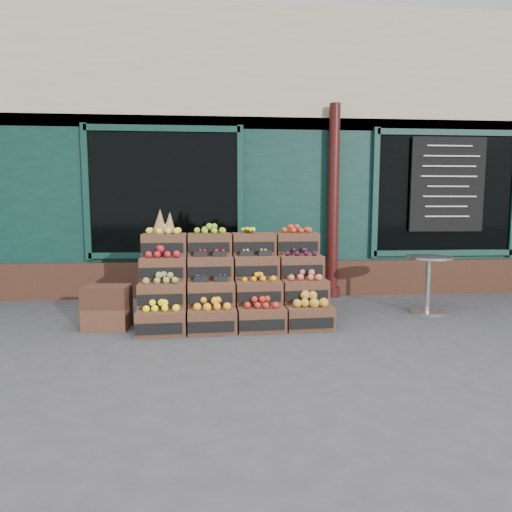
{
  "coord_description": "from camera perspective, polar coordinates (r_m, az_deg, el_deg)",
  "views": [
    {
      "loc": [
        -0.64,
        -5.03,
        1.48
      ],
      "look_at": [
        -0.2,
        0.7,
        0.85
      ],
      "focal_mm": 30.0,
      "sensor_mm": 36.0,
      "label": 1
    }
  ],
  "objects": [
    {
      "name": "ground",
      "position": [
        5.29,
        2.78,
        -10.01
      ],
      "size": [
        60.0,
        60.0,
        0.0
      ],
      "primitive_type": "plane",
      "color": "#373739",
      "rests_on": "ground"
    },
    {
      "name": "shop_facade",
      "position": [
        10.21,
        -0.76,
        11.39
      ],
      "size": [
        12.0,
        6.24,
        4.8
      ],
      "color": "#0D2D26",
      "rests_on": "ground"
    },
    {
      "name": "shopkeeper",
      "position": [
        7.95,
        -10.89,
        1.95
      ],
      "size": [
        0.74,
        0.58,
        1.8
      ],
      "primitive_type": "imported",
      "rotation": [
        0.0,
        0.0,
        3.39
      ],
      "color": "#134519",
      "rests_on": "ground"
    },
    {
      "name": "spare_crates",
      "position": [
        5.65,
        -19.24,
        -6.46
      ],
      "size": [
        0.56,
        0.4,
        0.54
      ],
      "rotation": [
        0.0,
        0.0,
        -0.06
      ],
      "color": "#4E2E1E",
      "rests_on": "ground"
    },
    {
      "name": "bistro_table",
      "position": [
        6.56,
        21.97,
        -2.7
      ],
      "size": [
        0.65,
        0.65,
        0.82
      ],
      "rotation": [
        0.0,
        0.0,
        0.16
      ],
      "color": "silver",
      "rests_on": "ground"
    },
    {
      "name": "crate_display",
      "position": [
        5.68,
        -3.1,
        -4.11
      ],
      "size": [
        2.44,
        1.29,
        1.49
      ],
      "rotation": [
        0.0,
        0.0,
        0.06
      ],
      "color": "#4E2E1E",
      "rests_on": "ground"
    }
  ]
}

